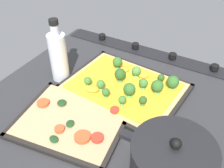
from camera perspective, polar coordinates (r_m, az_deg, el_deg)
ground_plane at (r=81.75cm, az=0.22°, el=-4.81°), size 76.51×70.37×3.00cm
stove_control_panel at (r=103.74cm, az=8.86°, el=6.58°), size 73.45×7.00×2.60cm
baking_tray_front at (r=85.25cm, az=2.53°, el=-1.04°), size 39.08×30.94×1.30cm
broccoli_pizza at (r=84.18cm, az=3.19°, el=-0.23°), size 36.48×28.34×5.94cm
baking_tray_back at (r=75.47cm, az=-8.64°, el=-7.95°), size 32.33×27.95×1.30cm
veggie_pizza_back at (r=74.81cm, az=-8.63°, el=-7.72°), size 29.63×25.25×1.90cm
cooking_pot at (r=61.42cm, az=12.72°, el=-16.18°), size 25.31×18.47×12.88cm
oil_bottle at (r=87.39cm, az=-11.47°, el=6.03°), size 5.77×5.77×21.24cm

